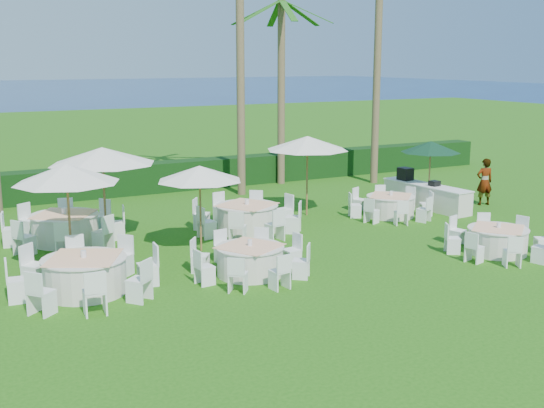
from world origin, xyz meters
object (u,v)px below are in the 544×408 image
at_px(banquet_table_a, 85,274).
at_px(banquet_table_f, 391,205).
at_px(banquet_table_b, 250,260).
at_px(staff_person, 484,182).
at_px(banquet_table_c, 498,240).
at_px(buffet_table, 425,195).
at_px(banquet_table_d, 65,227).
at_px(umbrella_a, 66,174).
at_px(umbrella_b, 200,173).
at_px(umbrella_green, 431,147).
at_px(umbrella_c, 102,156).
at_px(umbrella_d, 307,143).
at_px(banquet_table_e, 247,217).

height_order(banquet_table_a, banquet_table_f, banquet_table_a).
relative_size(banquet_table_b, staff_person, 1.73).
bearing_deg(banquet_table_c, banquet_table_f, 88.11).
xyz_separation_m(banquet_table_f, buffet_table, (2.00, 0.56, 0.08)).
height_order(banquet_table_a, banquet_table_d, banquet_table_d).
distance_m(banquet_table_a, umbrella_a, 2.71).
height_order(banquet_table_d, umbrella_a, umbrella_a).
relative_size(banquet_table_f, staff_person, 1.62).
distance_m(umbrella_b, umbrella_green, 9.89).
bearing_deg(umbrella_b, banquet_table_f, 7.83).
xyz_separation_m(banquet_table_c, umbrella_a, (-10.90, 3.72, 2.17)).
bearing_deg(umbrella_a, banquet_table_a, -91.74).
bearing_deg(umbrella_c, staff_person, -4.95).
distance_m(banquet_table_c, umbrella_b, 8.51).
xyz_separation_m(umbrella_a, umbrella_b, (3.65, 0.34, -0.33)).
relative_size(banquet_table_f, umbrella_d, 1.00).
height_order(umbrella_b, buffet_table, umbrella_b).
xyz_separation_m(umbrella_b, buffet_table, (9.41, 1.58, -1.76)).
xyz_separation_m(banquet_table_c, buffet_table, (2.17, 5.64, 0.08)).
height_order(banquet_table_c, umbrella_d, umbrella_d).
distance_m(banquet_table_f, umbrella_green, 3.03).
bearing_deg(umbrella_a, staff_person, 4.80).
bearing_deg(banquet_table_f, umbrella_a, -172.99).
bearing_deg(banquet_table_f, banquet_table_e, 175.13).
height_order(banquet_table_f, buffet_table, buffet_table).
bearing_deg(umbrella_green, banquet_table_a, -164.08).
relative_size(umbrella_green, staff_person, 1.38).
bearing_deg(banquet_table_d, banquet_table_f, -9.08).
xyz_separation_m(umbrella_a, umbrella_c, (1.51, 2.48, 0.04)).
relative_size(banquet_table_a, umbrella_c, 1.11).
relative_size(banquet_table_a, umbrella_green, 1.43).
distance_m(banquet_table_b, umbrella_c, 5.77).
bearing_deg(umbrella_b, banquet_table_b, -84.11).
relative_size(banquet_table_e, umbrella_d, 1.21).
bearing_deg(umbrella_d, umbrella_c, -176.81).
xyz_separation_m(banquet_table_d, umbrella_a, (-0.43, -3.06, 2.10)).
bearing_deg(umbrella_a, buffet_table, 8.36).
bearing_deg(banquet_table_d, umbrella_d, -1.27).
bearing_deg(banquet_table_e, umbrella_d, 20.80).
distance_m(banquet_table_a, banquet_table_e, 6.83).
relative_size(umbrella_b, umbrella_d, 0.86).
xyz_separation_m(banquet_table_f, umbrella_d, (-2.46, 1.52, 2.13)).
bearing_deg(umbrella_b, banquet_table_d, 139.80).
distance_m(banquet_table_f, staff_person, 4.27).
bearing_deg(banquet_table_d, umbrella_c, -28.32).
xyz_separation_m(banquet_table_c, umbrella_b, (-7.25, 4.06, 1.84)).
bearing_deg(banquet_table_b, banquet_table_e, 65.38).
bearing_deg(banquet_table_a, banquet_table_e, 31.07).
bearing_deg(banquet_table_b, umbrella_d, 47.72).
distance_m(banquet_table_b, banquet_table_f, 8.02).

